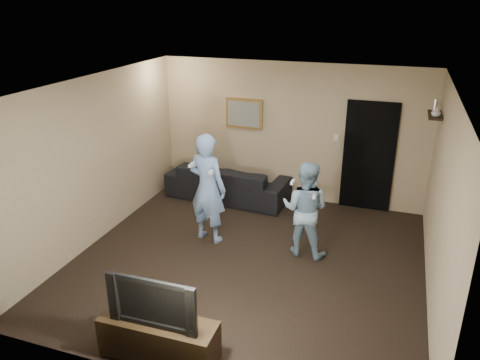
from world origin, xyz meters
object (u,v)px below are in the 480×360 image
at_px(wii_player_left, 208,188).
at_px(television, 156,298).
at_px(tv_console, 159,338).
at_px(wii_player_right, 305,209).
at_px(sofa, 228,182).

bearing_deg(wii_player_left, television, -78.73).
distance_m(tv_console, television, 0.52).
bearing_deg(television, wii_player_right, 68.71).
height_order(sofa, wii_player_left, wii_player_left).
relative_size(television, wii_player_left, 0.56).
height_order(tv_console, wii_player_right, wii_player_right).
xyz_separation_m(tv_console, wii_player_right, (1.01, 2.71, 0.49)).
bearing_deg(television, tv_console, 0.00).
distance_m(wii_player_left, wii_player_right, 1.55).
bearing_deg(wii_player_right, tv_console, -110.50).
distance_m(sofa, television, 4.38).
bearing_deg(tv_console, wii_player_right, 68.71).
relative_size(sofa, television, 2.33).
bearing_deg(wii_player_left, sofa, 99.39).
relative_size(tv_console, wii_player_right, 0.87).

